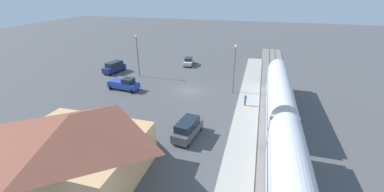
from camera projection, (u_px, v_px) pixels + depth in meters
The scene contains 11 objects.
ground_plane at pixel (189, 91), 40.97m from camera, with size 200.00×200.00×0.00m, color #4C4C4F.
railway_track at pixel (275, 100), 37.45m from camera, with size 4.80×70.00×0.30m.
platform at pixel (249, 96), 38.42m from camera, with size 3.20×46.00×0.30m.
station_building at pixel (76, 145), 21.32m from camera, with size 12.12×9.74×6.30m.
pedestrian_on_platform at pixel (245, 99), 34.78m from camera, with size 0.36×0.36×1.71m.
suv_navy at pixel (114, 67), 49.49m from camera, with size 3.03×5.22×2.22m.
pickup_blue at pixel (124, 84), 40.99m from camera, with size 5.57×2.90×2.14m.
suv_charcoal at pixel (188, 128), 27.74m from camera, with size 2.63×5.13×2.22m.
sedan_silver at pixel (189, 61), 54.32m from camera, with size 2.48×4.72×1.74m.
light_pole_near_platform at pixel (235, 64), 38.09m from camera, with size 0.44×0.44×8.03m.
light_pole_lot_center at pixel (137, 51), 45.67m from camera, with size 0.44×0.44×8.07m.
Camera 1 is at (-10.74, 36.21, 15.92)m, focal length 22.48 mm.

